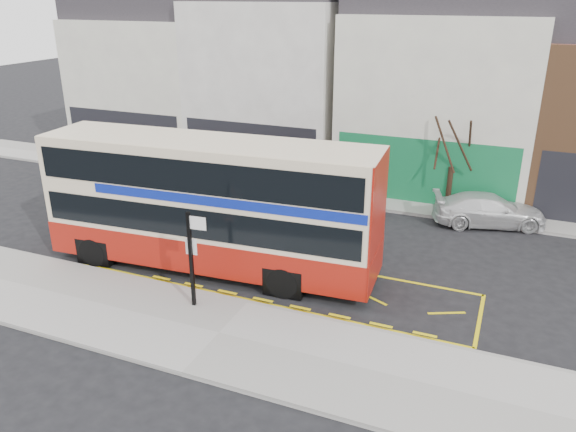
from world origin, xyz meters
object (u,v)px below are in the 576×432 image
at_px(car_white, 489,210).
at_px(street_tree_right, 456,129).
at_px(car_silver, 191,179).
at_px(bus_stop_post, 193,251).
at_px(double_decker_bus, 211,203).
at_px(street_tree_left, 113,95).
at_px(car_grey, 328,193).

relative_size(car_white, street_tree_right, 0.84).
xyz_separation_m(car_silver, street_tree_right, (12.24, 2.56, 3.09)).
xyz_separation_m(bus_stop_post, car_silver, (-6.07, 9.60, -1.34)).
relative_size(double_decker_bus, street_tree_left, 2.19).
bearing_deg(street_tree_right, bus_stop_post, -116.89).
relative_size(car_silver, street_tree_left, 0.75).
relative_size(car_grey, car_white, 0.95).
distance_m(car_silver, car_white, 14.19).
bearing_deg(bus_stop_post, street_tree_right, 57.54).
bearing_deg(bus_stop_post, double_decker_bus, 102.63).
distance_m(car_grey, street_tree_right, 6.35).
xyz_separation_m(car_grey, street_tree_right, (5.21, 1.95, 3.06)).
relative_size(bus_stop_post, car_silver, 0.76).
height_order(double_decker_bus, street_tree_left, street_tree_left).
bearing_deg(street_tree_left, street_tree_right, -4.05).
distance_m(car_white, street_tree_right, 3.85).
xyz_separation_m(double_decker_bus, bus_stop_post, (0.92, -2.78, -0.47)).
height_order(car_grey, car_white, car_grey).
relative_size(car_grey, street_tree_right, 0.81).
relative_size(bus_stop_post, street_tree_right, 0.57).
bearing_deg(street_tree_right, car_white, -33.44).
height_order(bus_stop_post, car_grey, bus_stop_post).
distance_m(car_white, street_tree_left, 22.07).
height_order(car_white, street_tree_left, street_tree_left).
bearing_deg(car_grey, car_silver, 92.02).
bearing_deg(street_tree_left, double_decker_bus, -40.29).
xyz_separation_m(double_decker_bus, street_tree_right, (7.08, 9.38, 1.29)).
bearing_deg(car_silver, street_tree_left, 61.74).
relative_size(car_silver, car_grey, 0.93).
height_order(car_silver, car_white, car_silver).
bearing_deg(bus_stop_post, street_tree_left, 129.57).
relative_size(double_decker_bus, car_silver, 2.91).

